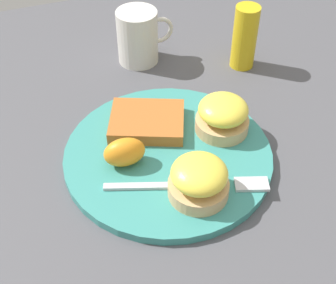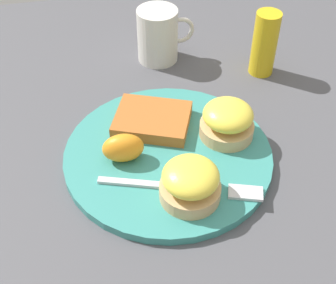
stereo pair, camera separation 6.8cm
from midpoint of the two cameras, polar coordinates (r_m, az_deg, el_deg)
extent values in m
plane|color=#4C4C51|center=(0.70, -2.76, -2.14)|extent=(1.10, 1.10, 0.00)
cylinder|color=teal|center=(0.70, -2.78, -1.74)|extent=(0.31, 0.31, 0.01)
cylinder|color=tan|center=(0.63, 0.63, -5.81)|extent=(0.08, 0.08, 0.02)
ellipsoid|color=yellow|center=(0.61, 0.66, -4.04)|extent=(0.08, 0.08, 0.04)
cylinder|color=tan|center=(0.72, 3.92, 2.09)|extent=(0.08, 0.08, 0.02)
ellipsoid|color=yellow|center=(0.70, 4.03, 3.84)|extent=(0.08, 0.08, 0.04)
cube|color=#AF6028|center=(0.73, -5.24, 2.40)|extent=(0.14, 0.13, 0.02)
ellipsoid|color=orange|center=(0.67, -8.28, -1.26)|extent=(0.06, 0.04, 0.04)
cube|color=silver|center=(0.64, -5.56, -5.53)|extent=(0.12, 0.05, 0.00)
cube|color=silver|center=(0.65, 7.23, -5.28)|extent=(0.05, 0.04, 0.00)
cylinder|color=silver|center=(0.88, -6.00, 12.55)|extent=(0.07, 0.07, 0.10)
torus|color=silver|center=(0.89, -3.26, 13.38)|extent=(0.05, 0.01, 0.05)
cylinder|color=gold|center=(0.86, 7.08, 12.47)|extent=(0.04, 0.04, 0.12)
camera|label=1|loc=(0.03, -92.87, -2.75)|focal=50.00mm
camera|label=2|loc=(0.03, 87.13, 2.75)|focal=50.00mm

